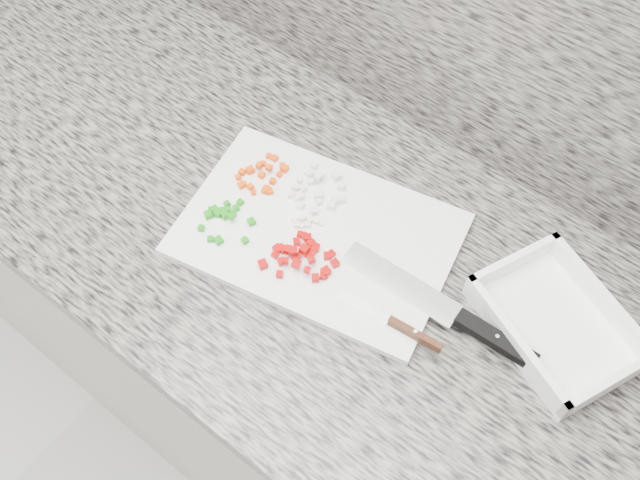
{
  "coord_description": "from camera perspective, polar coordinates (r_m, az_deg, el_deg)",
  "views": [
    {
      "loc": [
        0.44,
        0.97,
        1.83
      ],
      "look_at": [
        0.09,
        1.43,
        0.93
      ],
      "focal_mm": 40.0,
      "sensor_mm": 36.0,
      "label": 1
    }
  ],
  "objects": [
    {
      "name": "red_pepper_pile",
      "position": [
        1.06,
        -1.48,
        -1.28
      ],
      "size": [
        0.1,
        0.09,
        0.02
      ],
      "color": "#AD0402",
      "rests_on": "cutting_board"
    },
    {
      "name": "chef_knife",
      "position": [
        1.04,
        11.29,
        -6.24
      ],
      "size": [
        0.31,
        0.05,
        0.02
      ],
      "rotation": [
        0.0,
        0.0,
        0.03
      ],
      "color": "white",
      "rests_on": "cutting_board"
    },
    {
      "name": "green_pepper_pile",
      "position": [
        1.11,
        -7.71,
        1.79
      ],
      "size": [
        0.09,
        0.09,
        0.02
      ],
      "color": "#14830B",
      "rests_on": "cutting_board"
    },
    {
      "name": "onion_pile",
      "position": [
        1.13,
        -0.24,
        3.99
      ],
      "size": [
        0.09,
        0.09,
        0.02
      ],
      "color": "silver",
      "rests_on": "cutting_board"
    },
    {
      "name": "cutting_board",
      "position": [
        1.1,
        -0.18,
        0.48
      ],
      "size": [
        0.46,
        0.36,
        0.01
      ],
      "primitive_type": "cube",
      "rotation": [
        0.0,
        0.0,
        0.21
      ],
      "color": "white",
      "rests_on": "countertop"
    },
    {
      "name": "carrot_pile",
      "position": [
        1.16,
        -4.7,
        5.26
      ],
      "size": [
        0.07,
        0.09,
        0.02
      ],
      "color": "#E64605",
      "rests_on": "cutting_board"
    },
    {
      "name": "tray",
      "position": [
        1.07,
        18.36,
        -6.4
      ],
      "size": [
        0.27,
        0.24,
        0.05
      ],
      "rotation": [
        0.0,
        0.0,
        -0.41
      ],
      "color": "white",
      "rests_on": "countertop"
    },
    {
      "name": "garlic_pile",
      "position": [
        1.1,
        -1.13,
        1.54
      ],
      "size": [
        0.05,
        0.04,
        0.01
      ],
      "color": "#F7E8BF",
      "rests_on": "cutting_board"
    },
    {
      "name": "cabinet",
      "position": [
        1.54,
        -2.31,
        -8.08
      ],
      "size": [
        3.92,
        0.62,
        0.86
      ],
      "primitive_type": "cube",
      "color": "silver",
      "rests_on": "ground"
    },
    {
      "name": "paring_knife",
      "position": [
        1.02,
        6.54,
        -6.96
      ],
      "size": [
        0.17,
        0.03,
        0.02
      ],
      "rotation": [
        0.0,
        0.0,
        0.09
      ],
      "color": "white",
      "rests_on": "cutting_board"
    },
    {
      "name": "countertop",
      "position": [
        1.15,
        -3.08,
        1.3
      ],
      "size": [
        3.96,
        0.64,
        0.04
      ],
      "primitive_type": "cube",
      "color": "slate",
      "rests_on": "cabinet"
    }
  ]
}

